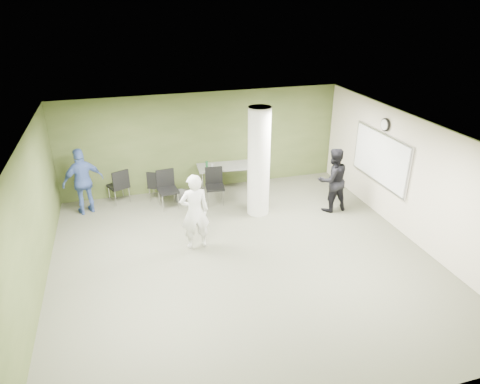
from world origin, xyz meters
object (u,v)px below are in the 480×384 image
object	(u,v)px
folding_table	(226,167)
man_black	(333,180)
chair_back_left	(119,184)
man_blue	(83,181)
woman_white	(195,212)

from	to	relation	value
folding_table	man_black	bearing A→B (deg)	-35.80
chair_back_left	man_black	bearing A→B (deg)	135.58
folding_table	man_blue	size ratio (longest dim) A/B	0.96
man_blue	man_black	bearing A→B (deg)	146.45
woman_white	man_black	xyz separation A→B (m)	(3.76, 0.81, -0.03)
chair_back_left	man_black	distance (m)	5.66
chair_back_left	woman_white	bearing A→B (deg)	94.99
folding_table	man_blue	xyz separation A→B (m)	(-3.83, -0.29, 0.15)
chair_back_left	man_blue	xyz separation A→B (m)	(-0.86, -0.31, 0.30)
woman_white	man_blue	size ratio (longest dim) A/B	1.01
man_black	man_blue	xyz separation A→B (m)	(-6.17, 1.65, 0.02)
chair_back_left	man_blue	world-z (taller)	man_blue
chair_back_left	woman_white	size ratio (longest dim) A/B	0.55
man_black	man_blue	world-z (taller)	man_blue
folding_table	chair_back_left	xyz separation A→B (m)	(-2.96, 0.02, -0.15)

